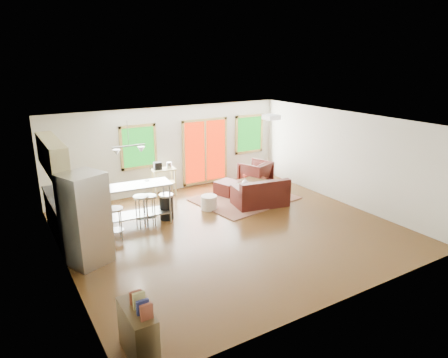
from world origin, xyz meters
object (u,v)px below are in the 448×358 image
coffee_table (249,183)px  ottoman (228,188)px  armchair (255,172)px  refrigerator (86,219)px  loveseat (261,195)px  island (138,197)px  kitchen_cart (163,172)px  rug (245,199)px

coffee_table → ottoman: bearing=157.3°
coffee_table → ottoman: size_ratio=1.80×
armchair → refrigerator: refrigerator is taller
loveseat → refrigerator: 4.99m
loveseat → armchair: armchair is taller
island → kitchen_cart: bearing=50.8°
ottoman → loveseat: bearing=-75.8°
kitchen_cart → loveseat: bearing=-47.8°
refrigerator → island: bearing=19.3°
refrigerator → kitchen_cart: 4.18m
armchair → refrigerator: bearing=1.4°
rug → refrigerator: size_ratio=1.44×
armchair → refrigerator: (-5.82, -2.38, 0.50)m
coffee_table → island: bearing=-172.3°
loveseat → armchair: bearing=69.2°
ottoman → refrigerator: size_ratio=0.33×
refrigerator → island: size_ratio=1.12×
loveseat → island: (-3.37, 0.51, 0.40)m
armchair → refrigerator: size_ratio=0.47×
coffee_table → ottoman: ottoman is taller
loveseat → ottoman: (-0.32, 1.26, -0.10)m
island → kitchen_cart: kitchen_cart is taller
kitchen_cart → refrigerator: bearing=-133.9°
rug → ottoman: ottoman is taller
rug → kitchen_cart: 2.55m
coffee_table → island: size_ratio=0.67×
ottoman → kitchen_cart: size_ratio=0.60×
loveseat → coffee_table: loveseat is taller
loveseat → ottoman: bearing=113.9°
coffee_table → island: island is taller
kitchen_cart → island: bearing=-129.2°
coffee_table → armchair: size_ratio=1.28×
loveseat → ottoman: loveseat is taller
ottoman → armchair: bearing=14.3°
kitchen_cart → ottoman: bearing=-29.4°
rug → coffee_table: bearing=43.7°
loveseat → armchair: 1.83m
ottoman → refrigerator: bearing=-155.7°
coffee_table → armchair: bearing=41.0°
rug → kitchen_cart: size_ratio=2.58×
rug → ottoman: (-0.22, 0.61, 0.20)m
ottoman → island: bearing=-166.3°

